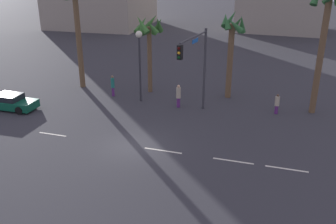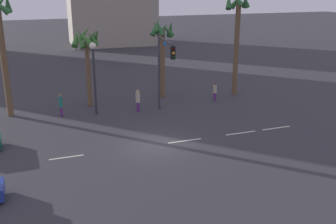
% 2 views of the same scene
% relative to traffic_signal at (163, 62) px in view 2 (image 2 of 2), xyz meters
% --- Properties ---
extents(ground_plane, '(220.00, 220.00, 0.00)m').
position_rel_traffic_signal_xyz_m(ground_plane, '(-2.82, -6.24, -4.46)').
color(ground_plane, '#333338').
extents(lane_stripe_2, '(2.14, 0.14, 0.01)m').
position_rel_traffic_signal_xyz_m(lane_stripe_2, '(-8.77, -6.24, -4.45)').
color(lane_stripe_2, silver).
rests_on(lane_stripe_2, ground_plane).
extents(lane_stripe_3, '(2.49, 0.14, 0.01)m').
position_rel_traffic_signal_xyz_m(lane_stripe_3, '(-0.63, -6.24, -4.45)').
color(lane_stripe_3, silver).
rests_on(lane_stripe_3, ground_plane).
extents(lane_stripe_4, '(2.46, 0.14, 0.01)m').
position_rel_traffic_signal_xyz_m(lane_stripe_4, '(3.84, -6.24, -4.45)').
color(lane_stripe_4, silver).
rests_on(lane_stripe_4, ground_plane).
extents(lane_stripe_5, '(2.44, 0.14, 0.01)m').
position_rel_traffic_signal_xyz_m(lane_stripe_5, '(6.94, -6.24, -4.45)').
color(lane_stripe_5, silver).
rests_on(lane_stripe_5, ground_plane).
extents(traffic_signal, '(0.92, 5.39, 6.56)m').
position_rel_traffic_signal_xyz_m(traffic_signal, '(0.00, 0.00, 0.00)').
color(traffic_signal, '#38383D').
rests_on(traffic_signal, ground_plane).
extents(streetlamp, '(0.56, 0.56, 6.05)m').
position_rel_traffic_signal_xyz_m(streetlamp, '(-5.34, 1.95, -0.21)').
color(streetlamp, '#2D2D33').
rests_on(streetlamp, ground_plane).
extents(pedestrian_0, '(0.50, 0.50, 1.63)m').
position_rel_traffic_signal_xyz_m(pedestrian_0, '(6.01, 2.42, -3.61)').
color(pedestrian_0, '#59266B').
rests_on(pedestrian_0, ground_plane).
extents(pedestrian_1, '(0.53, 0.53, 1.93)m').
position_rel_traffic_signal_xyz_m(pedestrian_1, '(-1.81, 1.49, -3.44)').
color(pedestrian_1, '#59266B').
rests_on(pedestrian_1, ground_plane).
extents(pedestrian_2, '(0.33, 0.33, 1.90)m').
position_rel_traffic_signal_xyz_m(pedestrian_2, '(-8.17, 2.40, -3.43)').
color(pedestrian_2, '#59266B').
rests_on(pedestrian_2, ground_plane).
extents(palm_tree_0, '(2.34, 2.49, 9.97)m').
position_rel_traffic_signal_xyz_m(palm_tree_0, '(-12.17, 3.99, 2.35)').
color(palm_tree_0, brown).
rests_on(palm_tree_0, ground_plane).
extents(palm_tree_1, '(2.20, 2.57, 7.55)m').
position_rel_traffic_signal_xyz_m(palm_tree_1, '(1.75, 5.25, 0.86)').
color(palm_tree_1, brown).
rests_on(palm_tree_1, ground_plane).
extents(palm_tree_2, '(2.54, 2.52, 10.05)m').
position_rel_traffic_signal_xyz_m(palm_tree_2, '(8.74, 3.64, 2.51)').
color(palm_tree_2, brown).
rests_on(palm_tree_2, ground_plane).
extents(palm_tree_3, '(2.73, 2.80, 7.08)m').
position_rel_traffic_signal_xyz_m(palm_tree_3, '(-5.41, 4.63, 0.98)').
color(palm_tree_3, brown).
rests_on(palm_tree_3, ground_plane).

